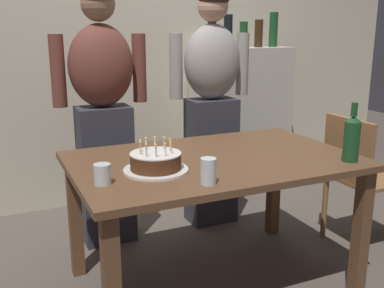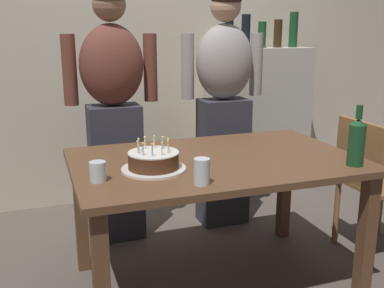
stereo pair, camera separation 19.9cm
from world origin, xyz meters
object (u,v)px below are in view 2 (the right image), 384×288
Objects in this scene: birthday_cake at (154,162)px; water_glass_near at (98,172)px; dining_chair at (370,176)px; water_glass_far at (202,172)px; person_man_bearded at (114,113)px; person_woman_cardigan at (224,106)px; wine_bottle at (357,141)px.

birthday_cake is 0.29m from water_glass_near.
birthday_cake is 0.36× the size of dining_chair.
water_glass_near is at bearing 96.35° from dining_chair.
birthday_cake is 2.64× the size of water_glass_far.
person_man_bearded reaches higher than water_glass_far.
birthday_cake is 0.31m from water_glass_far.
water_glass_far is 1.16m from person_man_bearded.
person_man_bearded is 0.78m from person_woman_cardigan.
dining_chair is at bearing 40.26° from wine_bottle.
person_woman_cardigan is at bearing 62.62° from water_glass_far.
birthday_cake is 1.44m from dining_chair.
person_man_bearded is at bearing 92.47° from birthday_cake.
water_glass_near is (-0.28, -0.08, 0.00)m from birthday_cake.
water_glass_near is at bearing 43.06° from person_woman_cardigan.
water_glass_near is at bearing 155.67° from water_glass_far.
birthday_cake is at bearing 92.47° from person_man_bearded.
water_glass_near is 0.47m from water_glass_far.
person_man_bearded is at bearing 99.21° from water_glass_far.
person_woman_cardigan is (0.74, 0.88, 0.09)m from birthday_cake.
birthday_cake is 1.15m from person_woman_cardigan.
dining_chair is at bearing 152.09° from person_man_bearded.
water_glass_near is 0.11× the size of dining_chair.
dining_chair reaches higher than water_glass_near.
person_man_bearded reaches higher than water_glass_near.
person_man_bearded is (-0.04, 0.88, 0.09)m from birthday_cake.
water_glass_near is 1.27m from wine_bottle.
dining_chair is at bearing 131.02° from person_woman_cardigan.
person_man_bearded is (-0.19, 1.15, 0.07)m from water_glass_far.
dining_chair is (1.41, 0.11, -0.27)m from birthday_cake.
person_woman_cardigan is at bearing 101.76° from wine_bottle.
water_glass_far is at bearing 99.21° from person_man_bearded.
water_glass_far reaches higher than water_glass_near.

